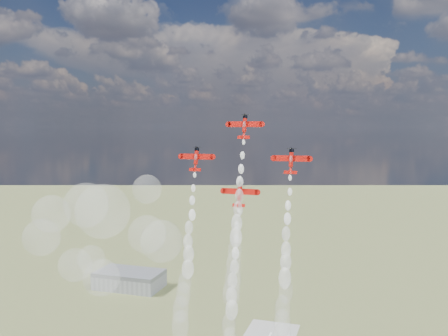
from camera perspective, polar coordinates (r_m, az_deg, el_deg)
name	(u,v)px	position (r m, az deg, el deg)	size (l,w,h in m)	color
hangar	(129,279)	(379.08, -11.31, -13.00)	(50.00, 28.00, 13.00)	gray
plane_lead	(244,126)	(151.46, 2.48, 5.04)	(11.14, 4.26, 7.81)	red
plane_left	(196,159)	(153.92, -3.38, 1.13)	(11.14, 4.26, 7.81)	red
plane_right	(291,161)	(145.87, 8.07, 0.87)	(11.14, 4.26, 7.81)	red
plane_slot	(240,194)	(147.61, 1.90, -3.13)	(11.14, 4.26, 7.81)	red
smoke_trail_lead	(234,260)	(147.05, 1.22, -11.03)	(5.29, 14.58, 48.59)	white
smoke_trail_left	(184,291)	(152.27, -4.87, -14.53)	(5.35, 15.57, 48.13)	white
smoke_trail_right	(284,302)	(144.40, 7.18, -15.74)	(5.23, 14.51, 48.26)	white
smoke_trail_slot	(230,335)	(148.84, 0.68, -19.46)	(5.53, 15.59, 48.44)	white
drifted_smoke_cloud	(101,227)	(196.98, -14.55, -6.94)	(62.10, 35.02, 47.15)	white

